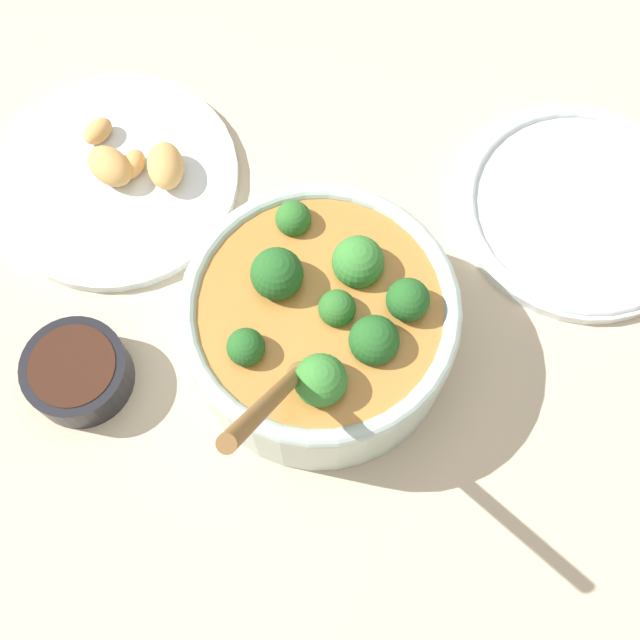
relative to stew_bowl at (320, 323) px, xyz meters
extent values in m
plane|color=#C6B293|center=(0.00, 0.00, -0.06)|extent=(4.00, 4.00, 0.00)
cylinder|color=#B2C6BC|center=(0.00, 0.00, -0.01)|extent=(0.23, 0.23, 0.09)
torus|color=#B2C6BC|center=(0.00, 0.00, 0.03)|extent=(0.23, 0.23, 0.02)
cylinder|color=#B27533|center=(0.00, 0.00, 0.00)|extent=(0.21, 0.21, 0.06)
sphere|color=#2D6B28|center=(0.01, -0.01, 0.04)|extent=(0.03, 0.03, 0.03)
cylinder|color=#6B9956|center=(0.01, -0.01, 0.02)|extent=(0.01, 0.01, 0.01)
sphere|color=#2D6B28|center=(0.03, 0.07, 0.04)|extent=(0.03, 0.03, 0.03)
cylinder|color=#6B9956|center=(0.03, 0.07, 0.02)|extent=(0.01, 0.01, 0.01)
sphere|color=#235B23|center=(-0.07, 0.01, 0.04)|extent=(0.03, 0.03, 0.03)
cylinder|color=#6B9956|center=(-0.07, 0.01, 0.02)|extent=(0.01, 0.01, 0.01)
sphere|color=#387F33|center=(-0.04, -0.05, 0.04)|extent=(0.04, 0.04, 0.04)
cylinder|color=#6B9956|center=(-0.04, -0.05, 0.01)|extent=(0.01, 0.01, 0.02)
sphere|color=#387F33|center=(0.05, 0.01, 0.04)|extent=(0.04, 0.04, 0.04)
cylinder|color=#6B9956|center=(0.05, 0.01, 0.01)|extent=(0.02, 0.02, 0.02)
sphere|color=#235B23|center=(-0.01, 0.04, 0.05)|extent=(0.04, 0.04, 0.04)
cylinder|color=#6B9956|center=(-0.01, 0.04, 0.02)|extent=(0.02, 0.02, 0.02)
sphere|color=#235B23|center=(0.01, -0.05, 0.04)|extent=(0.04, 0.04, 0.04)
cylinder|color=#6B9956|center=(0.01, -0.05, 0.01)|extent=(0.01, 0.01, 0.02)
sphere|color=#235B23|center=(0.05, -0.04, 0.05)|extent=(0.04, 0.04, 0.04)
cylinder|color=#6B9956|center=(0.05, -0.04, 0.02)|extent=(0.01, 0.01, 0.02)
ellipsoid|color=brown|center=(-0.05, -0.03, 0.03)|extent=(0.04, 0.03, 0.01)
cylinder|color=brown|center=(-0.09, -0.06, 0.12)|extent=(0.10, 0.07, 0.20)
cylinder|color=black|center=(-0.18, 0.11, -0.04)|extent=(0.09, 0.09, 0.04)
cylinder|color=#381E14|center=(-0.18, 0.11, -0.02)|extent=(0.08, 0.08, 0.01)
cylinder|color=white|center=(0.28, -0.06, -0.05)|extent=(0.24, 0.24, 0.01)
torus|color=white|center=(0.28, -0.06, -0.04)|extent=(0.23, 0.23, 0.01)
cylinder|color=white|center=(-0.04, 0.26, -0.05)|extent=(0.24, 0.24, 0.01)
ellipsoid|color=tan|center=(-0.04, 0.26, -0.03)|extent=(0.04, 0.05, 0.03)
ellipsoid|color=tan|center=(0.00, 0.23, -0.03)|extent=(0.06, 0.06, 0.03)
ellipsoid|color=tan|center=(-0.03, 0.31, -0.03)|extent=(0.04, 0.03, 0.02)
ellipsoid|color=tan|center=(-0.04, 0.26, -0.03)|extent=(0.04, 0.05, 0.02)
ellipsoid|color=tan|center=(-0.02, 0.26, -0.03)|extent=(0.04, 0.04, 0.02)
camera|label=1|loc=(-0.16, -0.19, 0.64)|focal=45.00mm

